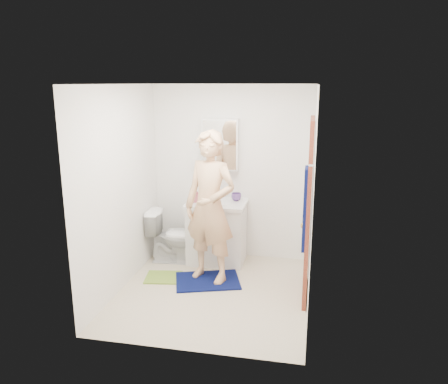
% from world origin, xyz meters
% --- Properties ---
extents(floor, '(2.20, 2.40, 0.02)m').
position_xyz_m(floor, '(0.00, 0.00, -0.01)').
color(floor, beige).
rests_on(floor, ground).
extents(ceiling, '(2.20, 2.40, 0.02)m').
position_xyz_m(ceiling, '(0.00, 0.00, 2.41)').
color(ceiling, white).
rests_on(ceiling, ground).
extents(wall_back, '(2.20, 0.02, 2.40)m').
position_xyz_m(wall_back, '(0.00, 1.21, 1.20)').
color(wall_back, white).
rests_on(wall_back, ground).
extents(wall_front, '(2.20, 0.02, 2.40)m').
position_xyz_m(wall_front, '(0.00, -1.21, 1.20)').
color(wall_front, white).
rests_on(wall_front, ground).
extents(wall_left, '(0.02, 2.40, 2.40)m').
position_xyz_m(wall_left, '(-1.11, 0.00, 1.20)').
color(wall_left, white).
rests_on(wall_left, ground).
extents(wall_right, '(0.02, 2.40, 2.40)m').
position_xyz_m(wall_right, '(1.11, 0.00, 1.20)').
color(wall_right, white).
rests_on(wall_right, ground).
extents(vanity_cabinet, '(0.75, 0.55, 0.80)m').
position_xyz_m(vanity_cabinet, '(-0.15, 0.91, 0.40)').
color(vanity_cabinet, white).
rests_on(vanity_cabinet, floor).
extents(countertop, '(0.79, 0.59, 0.05)m').
position_xyz_m(countertop, '(-0.15, 0.91, 0.83)').
color(countertop, white).
rests_on(countertop, vanity_cabinet).
extents(sink_basin, '(0.40, 0.40, 0.03)m').
position_xyz_m(sink_basin, '(-0.15, 0.91, 0.84)').
color(sink_basin, white).
rests_on(sink_basin, countertop).
extents(faucet, '(0.03, 0.03, 0.12)m').
position_xyz_m(faucet, '(-0.15, 1.09, 0.91)').
color(faucet, silver).
rests_on(faucet, countertop).
extents(medicine_cabinet, '(0.50, 0.12, 0.70)m').
position_xyz_m(medicine_cabinet, '(-0.15, 1.14, 1.60)').
color(medicine_cabinet, white).
rests_on(medicine_cabinet, wall_back).
extents(mirror_panel, '(0.46, 0.01, 0.66)m').
position_xyz_m(mirror_panel, '(-0.15, 1.08, 1.60)').
color(mirror_panel, white).
rests_on(mirror_panel, wall_back).
extents(door, '(0.05, 0.80, 2.05)m').
position_xyz_m(door, '(1.07, 0.15, 1.02)').
color(door, '#974129').
rests_on(door, ground).
extents(door_knob, '(0.07, 0.07, 0.07)m').
position_xyz_m(door_knob, '(1.03, -0.17, 0.95)').
color(door_knob, gold).
rests_on(door_knob, door).
extents(towel, '(0.03, 0.24, 0.80)m').
position_xyz_m(towel, '(1.03, -0.57, 1.25)').
color(towel, '#071048').
rests_on(towel, wall_right).
extents(towel_hook, '(0.06, 0.02, 0.02)m').
position_xyz_m(towel_hook, '(1.07, -0.57, 1.67)').
color(towel_hook, silver).
rests_on(towel_hook, wall_right).
extents(toilet, '(0.74, 0.45, 0.73)m').
position_xyz_m(toilet, '(-0.73, 0.80, 0.36)').
color(toilet, white).
rests_on(toilet, floor).
extents(bath_mat, '(0.92, 0.77, 0.02)m').
position_xyz_m(bath_mat, '(-0.13, 0.25, 0.01)').
color(bath_mat, '#071048').
rests_on(bath_mat, floor).
extents(green_rug, '(0.50, 0.44, 0.02)m').
position_xyz_m(green_rug, '(-0.70, 0.24, 0.01)').
color(green_rug, olive).
rests_on(green_rug, floor).
extents(soap_dispenser, '(0.09, 0.10, 0.18)m').
position_xyz_m(soap_dispenser, '(-0.42, 0.86, 0.94)').
color(soap_dispenser, '#BF5965').
rests_on(soap_dispenser, countertop).
extents(toothbrush_cup, '(0.15, 0.15, 0.11)m').
position_xyz_m(toothbrush_cup, '(0.09, 1.04, 0.90)').
color(toothbrush_cup, '#5E3E89').
rests_on(toothbrush_cup, countertop).
extents(man, '(0.79, 0.64, 1.86)m').
position_xyz_m(man, '(-0.10, 0.31, 0.95)').
color(man, '#DDAB7C').
rests_on(man, bath_mat).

